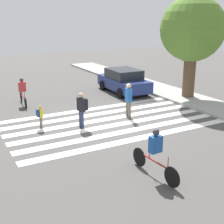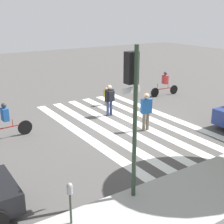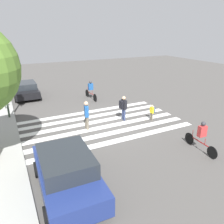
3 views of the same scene
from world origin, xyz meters
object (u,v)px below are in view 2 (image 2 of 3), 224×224
pedestrian_adult_blue_shirt (110,98)px  cyclist_far_lane (5,120)px  pedestrian_adult_yellow_jacket (146,110)px  parking_meter (70,195)px  traffic_light (133,95)px  pedestrian_adult_tall_backpack (106,95)px  cyclist_near_curb (165,83)px

pedestrian_adult_blue_shirt → cyclist_far_lane: (5.38, 0.19, -0.10)m
cyclist_far_lane → pedestrian_adult_yellow_jacket: bearing=153.1°
parking_meter → pedestrian_adult_blue_shirt: pedestrian_adult_blue_shirt is taller
pedestrian_adult_yellow_jacket → traffic_light: bearing=-120.9°
pedestrian_adult_tall_backpack → cyclist_near_curb: (-4.31, 0.24, 0.24)m
cyclist_far_lane → cyclist_near_curb: 10.68m
pedestrian_adult_tall_backpack → cyclist_far_lane: cyclist_far_lane is taller
pedestrian_adult_blue_shirt → pedestrian_adult_yellow_jacket: (-0.26, 2.66, 0.03)m
cyclist_far_lane → cyclist_near_curb: (-10.55, -1.68, -0.01)m
pedestrian_adult_blue_shirt → pedestrian_adult_tall_backpack: pedestrian_adult_blue_shirt is taller
cyclist_far_lane → cyclist_near_curb: bearing=-174.3°
traffic_light → pedestrian_adult_blue_shirt: bearing=-118.1°
traffic_light → cyclist_far_lane: 7.10m
traffic_light → cyclist_far_lane: (1.82, -6.47, -2.26)m
pedestrian_adult_blue_shirt → cyclist_far_lane: 5.38m
traffic_light → cyclist_near_curb: bearing=-137.0°
parking_meter → pedestrian_adult_blue_shirt: 8.95m
parking_meter → pedestrian_adult_blue_shirt: size_ratio=0.79×
parking_meter → cyclist_near_curb: 13.71m
traffic_light → parking_meter: traffic_light is taller
pedestrian_adult_yellow_jacket → cyclist_near_curb: (-4.91, -4.14, -0.13)m
traffic_light → cyclist_near_curb: size_ratio=2.07×
pedestrian_adult_blue_shirt → cyclist_near_curb: (-5.17, -1.48, -0.10)m
pedestrian_adult_blue_shirt → pedestrian_adult_tall_backpack: 1.95m
parking_meter → cyclist_far_lane: bearing=-92.1°
traffic_light → parking_meter: 3.01m
pedestrian_adult_yellow_jacket → pedestrian_adult_blue_shirt: bearing=108.1°
pedestrian_adult_tall_backpack → cyclist_near_curb: bearing=172.2°
cyclist_far_lane → cyclist_near_curb: size_ratio=1.07×
cyclist_far_lane → cyclist_near_curb: cyclist_far_lane is taller
pedestrian_adult_tall_backpack → traffic_light: bearing=57.5°
cyclist_near_curb → traffic_light: bearing=47.1°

